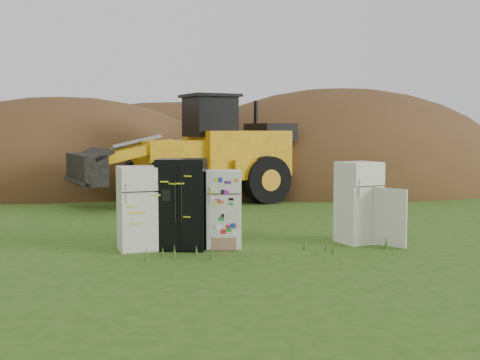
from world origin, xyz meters
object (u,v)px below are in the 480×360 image
object	(u,v)px
fridge_black_side	(182,204)
wheel_loader	(185,149)
fridge_open_door	(358,202)
fridge_sticker	(224,209)
fridge_leftmost	(137,208)

from	to	relation	value
fridge_black_side	wheel_loader	size ratio (longest dim) A/B	0.25
fridge_open_door	wheel_loader	bearing A→B (deg)	95.99
fridge_black_side	fridge_sticker	size ratio (longest dim) A/B	1.15
fridge_leftmost	fridge_black_side	world-z (taller)	fridge_black_side
fridge_sticker	wheel_loader	xyz separation A→B (m)	(-0.32, 7.64, 1.02)
fridge_black_side	fridge_sticker	bearing A→B (deg)	13.41
fridge_leftmost	fridge_open_door	bearing A→B (deg)	-9.42
fridge_sticker	fridge_open_door	distance (m)	3.01
fridge_black_side	fridge_sticker	world-z (taller)	fridge_black_side
fridge_leftmost	fridge_open_door	world-z (taller)	fridge_open_door
fridge_sticker	fridge_open_door	xyz separation A→B (m)	(3.01, 0.07, 0.07)
fridge_leftmost	fridge_sticker	distance (m)	1.80
fridge_sticker	fridge_open_door	world-z (taller)	fridge_open_door
fridge_black_side	fridge_open_door	size ratio (longest dim) A/B	1.06
fridge_black_side	fridge_open_door	world-z (taller)	fridge_black_side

